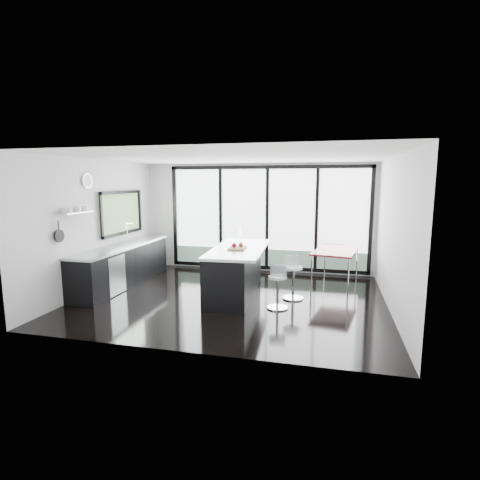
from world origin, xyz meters
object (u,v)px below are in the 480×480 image
(red_table, at_px, (335,267))
(bar_stool_far, at_px, (293,283))
(bar_stool_near, at_px, (278,292))
(island, at_px, (235,270))

(red_table, bearing_deg, bar_stool_far, -122.84)
(bar_stool_far, relative_size, red_table, 0.44)
(bar_stool_near, height_order, bar_stool_far, bar_stool_far)
(island, height_order, bar_stool_far, island)
(island, relative_size, bar_stool_far, 3.74)
(island, xyz_separation_m, bar_stool_near, (1.00, -0.70, -0.19))
(bar_stool_far, height_order, red_table, red_table)
(island, distance_m, bar_stool_near, 1.23)
(island, height_order, red_table, island)
(island, bearing_deg, bar_stool_far, -2.35)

